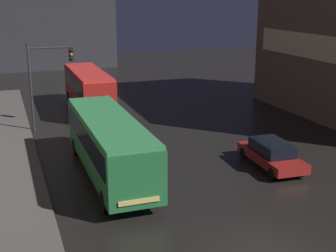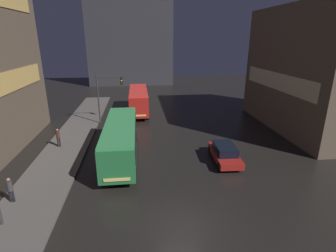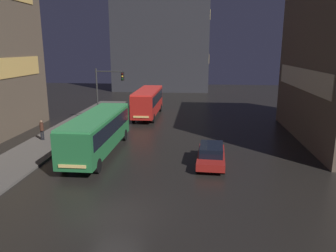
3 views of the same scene
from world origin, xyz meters
name	(u,v)px [view 3 (image 3 of 3)]	position (x,y,z in m)	size (l,w,h in m)	color
ground_plane	(115,215)	(0.00, 0.00, 0.00)	(120.00, 120.00, 0.00)	black
sidewalk_left	(38,148)	(-9.00, 10.00, 0.07)	(4.00, 48.00, 0.15)	#56514C
building_far_backdrop	(163,37)	(-3.30, 51.59, 10.07)	(18.07, 12.00, 20.15)	#2D2D33
bus_near	(98,130)	(-3.70, 9.37, 1.95)	(2.62, 10.80, 3.16)	#236B38
bus_far	(148,100)	(-2.05, 23.89, 2.01)	(2.48, 9.63, 3.26)	#AD1E19
car_taxi	(211,154)	(5.00, 7.78, 0.74)	(2.13, 4.84, 1.44)	maroon
pedestrian_mid	(42,129)	(-9.70, 12.27, 1.17)	(0.45, 0.45, 1.77)	black
traffic_light_main	(106,87)	(-5.72, 19.26, 4.05)	(3.05, 0.35, 6.00)	#2D2D2D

